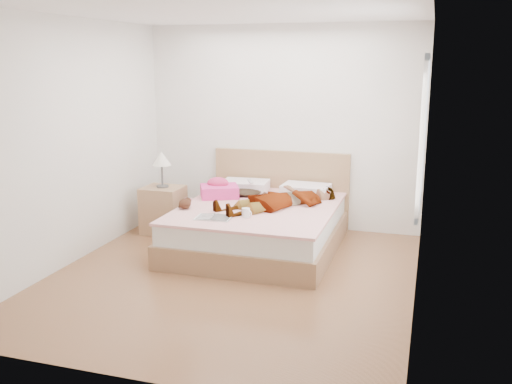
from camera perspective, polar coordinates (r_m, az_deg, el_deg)
ground at (r=5.87m, az=-2.48°, el=-8.49°), size 4.00×4.00×0.00m
woman at (r=6.58m, az=2.50°, el=-0.42°), size 1.49×1.59×0.22m
hair at (r=7.18m, az=-1.00°, el=0.13°), size 0.54×0.60×0.07m
phone at (r=7.08m, az=-0.59°, el=1.09°), size 0.10×0.09×0.05m
room_shell at (r=5.47m, az=16.35°, el=5.68°), size 4.00×4.00×4.00m
bed at (r=6.71m, az=0.47°, el=-3.19°), size 1.80×2.08×1.00m
towel at (r=7.01m, az=-3.72°, el=0.28°), size 0.56×0.52×0.23m
magazine at (r=6.09m, az=-4.27°, el=-2.57°), size 0.40×0.28×0.02m
coffee_mug at (r=6.10m, az=-0.99°, el=-2.08°), size 0.14×0.12×0.10m
plush_toy at (r=6.50m, az=-7.08°, el=-1.12°), size 0.14×0.21×0.12m
nightstand at (r=7.32m, az=-9.26°, el=-1.40°), size 0.49×0.44×1.05m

